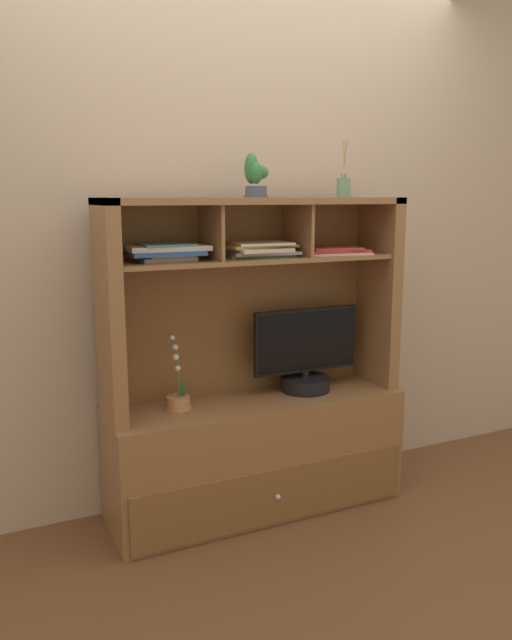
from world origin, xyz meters
The scene contains 10 objects.
floor_plane centered at (0.00, 0.00, -0.01)m, with size 6.00×6.00×0.02m, color brown.
back_wall centered at (0.00, 0.25, 1.40)m, with size 6.00×0.02×2.80m, color tan.
media_console centered at (0.00, 0.01, 0.44)m, with size 1.41×0.46×1.48m.
tv_monitor centered at (0.27, 0.01, 0.71)m, with size 0.55×0.24×0.41m.
potted_orchid centered at (-0.38, 0.01, 0.60)m, with size 0.12×0.12×0.34m.
magazine_stack_left centered at (0.02, 0.00, 1.25)m, with size 0.34×0.23×0.07m.
magazine_stack_centre centered at (-0.41, 0.01, 1.25)m, with size 0.35×0.21×0.07m.
magazine_stack_right centered at (0.40, -0.02, 1.23)m, with size 0.34×0.22×0.03m.
diffuser_bottle centered at (0.46, 0.00, 1.53)m, with size 0.07×0.07×0.27m.
potted_succulent centered at (-0.01, 0.00, 1.56)m, with size 0.12×0.11×0.19m.
Camera 1 is at (-1.20, -2.57, 1.48)m, focal length 35.29 mm.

